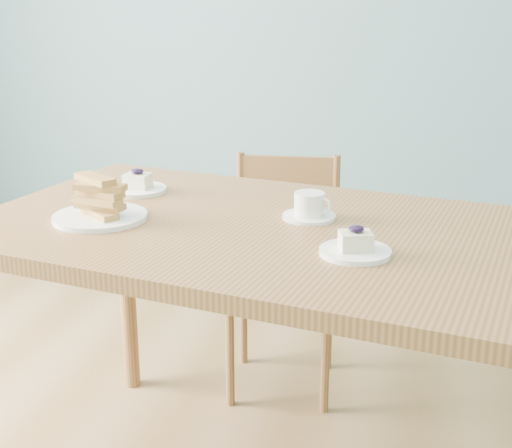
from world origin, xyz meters
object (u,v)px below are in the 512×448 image
dining_table (270,256)px  coffee_cup (310,208)px  biscotti_plate (99,206)px  dining_chair (283,273)px  cheesecake_plate_near (355,247)px  cheesecake_plate_far (138,186)px

dining_table → coffee_cup: bearing=54.8°
dining_table → biscotti_plate: (-0.43, -0.05, 0.12)m
dining_chair → coffee_cup: (0.18, -0.55, 0.41)m
dining_chair → biscotti_plate: biscotti_plate is taller
dining_table → dining_chair: 0.71m
coffee_cup → cheesecake_plate_near: bearing=-43.6°
cheesecake_plate_far → biscotti_plate: biscotti_plate is taller
dining_chair → biscotti_plate: bearing=-122.5°
dining_table → dining_chair: (-0.10, 0.64, -0.30)m
cheesecake_plate_far → coffee_cup: 0.55m
cheesecake_plate_near → dining_table: bearing=146.3°
biscotti_plate → cheesecake_plate_near: bearing=-8.7°
cheesecake_plate_near → biscotti_plate: 0.67m
dining_table → cheesecake_plate_far: (-0.45, 0.22, 0.10)m
cheesecake_plate_far → coffee_cup: bearing=-14.4°
dining_chair → biscotti_plate: (-0.34, -0.69, 0.42)m
cheesecake_plate_near → biscotti_plate: biscotti_plate is taller
biscotti_plate → dining_table: bearing=6.8°
dining_chair → dining_table: bearing=-87.9°
dining_chair → cheesecake_plate_near: (0.33, -0.79, 0.40)m
coffee_cup → cheesecake_plate_far: bearing=-179.1°
cheesecake_plate_far → biscotti_plate: 0.27m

